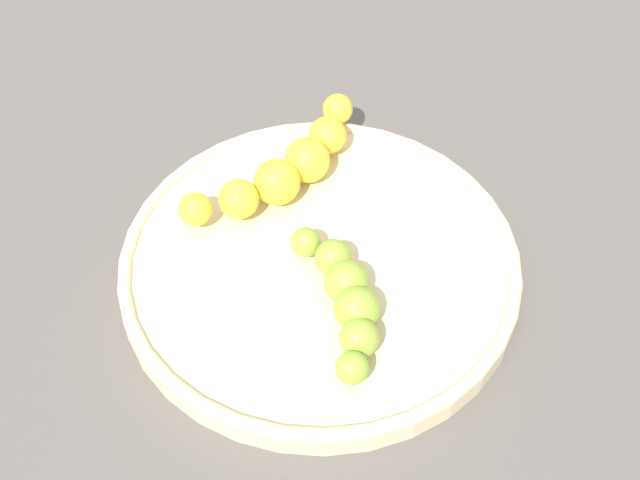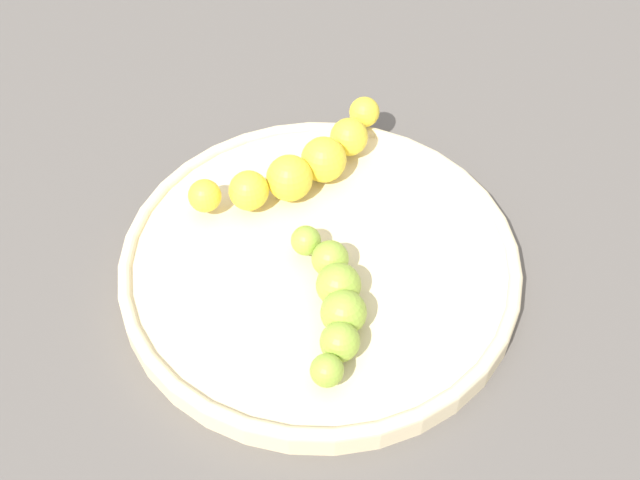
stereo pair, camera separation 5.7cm
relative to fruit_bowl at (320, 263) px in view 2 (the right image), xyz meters
The scene contains 4 objects.
ground_plane 0.01m from the fruit_bowl, ahead, with size 2.40×2.40×0.00m, color #56514C.
fruit_bowl is the anchor object (origin of this frame).
banana_yellow 0.08m from the fruit_bowl, 105.74° to the right, with size 0.18×0.07×0.04m.
banana_green 0.06m from the fruit_bowl, 74.56° to the left, with size 0.06×0.12×0.03m.
Camera 2 is at (0.16, 0.33, 0.47)m, focal length 45.27 mm.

